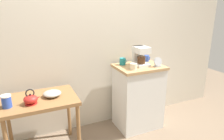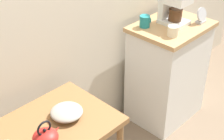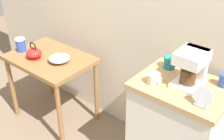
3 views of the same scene
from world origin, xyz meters
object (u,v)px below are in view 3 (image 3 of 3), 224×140
object	(u,v)px
teakettle	(34,53)
canister_enamel	(21,45)
mug_blue	(224,80)
table_clock	(203,98)
bowl_stoneware	(59,58)
mug_dark_teal	(170,63)
coffee_maker	(192,66)
mug_small_cream	(154,79)

from	to	relation	value
teakettle	canister_enamel	distance (m)	0.23
teakettle	mug_blue	xyz separation A→B (m)	(1.65, 0.34, 0.19)
canister_enamel	mug_blue	size ratio (longest dim) A/B	1.45
canister_enamel	table_clock	world-z (taller)	table_clock
bowl_stoneware	mug_dark_teal	xyz separation A→B (m)	(1.01, 0.21, 0.22)
coffee_maker	table_clock	world-z (taller)	coffee_maker
teakettle	table_clock	distance (m)	1.64
canister_enamel	coffee_maker	distance (m)	1.72
mug_small_cream	teakettle	bearing A→B (deg)	-177.16
mug_blue	coffee_maker	bearing A→B (deg)	-146.98
teakettle	coffee_maker	distance (m)	1.50
bowl_stoneware	canister_enamel	size ratio (longest dim) A/B	1.51
teakettle	table_clock	xyz separation A→B (m)	(1.63, 0.04, 0.21)
bowl_stoneware	mug_dark_teal	distance (m)	1.05
bowl_stoneware	coffee_maker	distance (m)	1.27
mug_dark_teal	mug_blue	distance (m)	0.41
mug_blue	table_clock	size ratio (longest dim) A/B	0.71
bowl_stoneware	mug_blue	xyz separation A→B (m)	(1.42, 0.23, 0.21)
mug_dark_teal	table_clock	size ratio (longest dim) A/B	0.73
bowl_stoneware	mug_small_cream	distance (m)	1.06
teakettle	mug_small_cream	xyz separation A→B (m)	(1.27, 0.06, 0.19)
coffee_maker	mug_small_cream	distance (m)	0.26
mug_small_cream	canister_enamel	bearing A→B (deg)	-178.26
coffee_maker	table_clock	size ratio (longest dim) A/B	1.99
teakettle	mug_small_cream	world-z (taller)	mug_small_cream
bowl_stoneware	canister_enamel	bearing A→B (deg)	-169.02
coffee_maker	canister_enamel	bearing A→B (deg)	-173.41
mug_blue	table_clock	world-z (taller)	table_clock
canister_enamel	teakettle	bearing A→B (deg)	-4.34
mug_dark_teal	mug_blue	xyz separation A→B (m)	(0.41, 0.02, -0.00)
bowl_stoneware	mug_dark_teal	world-z (taller)	mug_dark_teal
teakettle	mug_dark_teal	world-z (taller)	mug_dark_teal
bowl_stoneware	coffee_maker	size ratio (longest dim) A/B	0.78
coffee_maker	mug_blue	bearing A→B (deg)	33.02
table_clock	mug_dark_teal	bearing A→B (deg)	143.51
coffee_maker	mug_small_cream	bearing A→B (deg)	-141.84
teakettle	bowl_stoneware	bearing A→B (deg)	24.71
canister_enamel	mug_dark_teal	xyz separation A→B (m)	(1.47, 0.30, 0.18)
mug_small_cream	table_clock	distance (m)	0.36
canister_enamel	table_clock	xyz separation A→B (m)	(1.86, 0.02, 0.19)
canister_enamel	mug_small_cream	distance (m)	1.51
coffee_maker	mug_small_cream	xyz separation A→B (m)	(-0.19, -0.15, -0.10)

